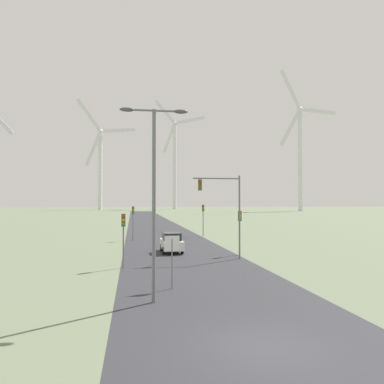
{
  "coord_description": "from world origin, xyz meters",
  "views": [
    {
      "loc": [
        -4.19,
        -11.78,
        4.72
      ],
      "look_at": [
        0.0,
        14.44,
        5.38
      ],
      "focal_mm": 35.0,
      "sensor_mm": 36.0,
      "label": 1
    }
  ],
  "objects_px": {
    "streetlamp": "(154,179)",
    "wind_turbine_left": "(100,161)",
    "traffic_light_post_near_left": "(123,228)",
    "car_approaching": "(172,242)",
    "traffic_light_post_near_right": "(240,223)",
    "wind_turbine_center": "(175,157)",
    "traffic_light_post_mid_left": "(133,216)",
    "wind_turbine_right": "(300,148)",
    "traffic_light_post_mid_right": "(203,213)",
    "traffic_light_mast_overhead": "(225,201)",
    "stop_sign_near": "(172,252)"
  },
  "relations": [
    {
      "from": "traffic_light_mast_overhead",
      "to": "wind_turbine_right",
      "type": "xyz_separation_m",
      "value": [
        73.67,
        142.0,
        25.95
      ]
    },
    {
      "from": "traffic_light_post_near_right",
      "to": "wind_turbine_left",
      "type": "height_order",
      "value": "wind_turbine_left"
    },
    {
      "from": "traffic_light_post_near_right",
      "to": "stop_sign_near",
      "type": "bearing_deg",
      "value": -121.6
    },
    {
      "from": "traffic_light_post_near_left",
      "to": "car_approaching",
      "type": "bearing_deg",
      "value": 60.79
    },
    {
      "from": "stop_sign_near",
      "to": "traffic_light_post_mid_left",
      "type": "height_order",
      "value": "traffic_light_post_mid_left"
    },
    {
      "from": "traffic_light_mast_overhead",
      "to": "traffic_light_post_near_left",
      "type": "bearing_deg",
      "value": -160.7
    },
    {
      "from": "traffic_light_post_mid_left",
      "to": "traffic_light_post_near_left",
      "type": "bearing_deg",
      "value": -92.18
    },
    {
      "from": "traffic_light_post_mid_right",
      "to": "wind_turbine_center",
      "type": "bearing_deg",
      "value": 84.84
    },
    {
      "from": "stop_sign_near",
      "to": "wind_turbine_left",
      "type": "bearing_deg",
      "value": 95.87
    },
    {
      "from": "stop_sign_near",
      "to": "traffic_light_post_near_right",
      "type": "distance_m",
      "value": 13.87
    },
    {
      "from": "stop_sign_near",
      "to": "wind_turbine_center",
      "type": "height_order",
      "value": "wind_turbine_center"
    },
    {
      "from": "streetlamp",
      "to": "traffic_light_post_near_left",
      "type": "bearing_deg",
      "value": 99.82
    },
    {
      "from": "traffic_light_post_near_right",
      "to": "wind_turbine_center",
      "type": "relative_size",
      "value": 0.06
    },
    {
      "from": "traffic_light_post_mid_right",
      "to": "car_approaching",
      "type": "height_order",
      "value": "traffic_light_post_mid_right"
    },
    {
      "from": "traffic_light_post_near_left",
      "to": "wind_turbine_left",
      "type": "relative_size",
      "value": 0.06
    },
    {
      "from": "traffic_light_post_mid_left",
      "to": "wind_turbine_left",
      "type": "xyz_separation_m",
      "value": [
        -17.94,
        169.04,
        24.61
      ]
    },
    {
      "from": "traffic_light_post_mid_right",
      "to": "streetlamp",
      "type": "bearing_deg",
      "value": -104.79
    },
    {
      "from": "wind_turbine_right",
      "to": "traffic_light_post_mid_left",
      "type": "bearing_deg",
      "value": -122.69
    },
    {
      "from": "traffic_light_mast_overhead",
      "to": "car_approaching",
      "type": "distance_m",
      "value": 7.22
    },
    {
      "from": "traffic_light_post_near_left",
      "to": "traffic_light_post_mid_right",
      "type": "relative_size",
      "value": 0.9
    },
    {
      "from": "traffic_light_post_near_right",
      "to": "wind_turbine_right",
      "type": "distance_m",
      "value": 159.63
    },
    {
      "from": "wind_turbine_left",
      "to": "wind_turbine_center",
      "type": "bearing_deg",
      "value": 10.93
    },
    {
      "from": "traffic_light_post_mid_left",
      "to": "wind_turbine_left",
      "type": "height_order",
      "value": "wind_turbine_left"
    },
    {
      "from": "streetlamp",
      "to": "wind_turbine_right",
      "type": "xyz_separation_m",
      "value": [
        80.14,
        154.21,
        24.93
      ]
    },
    {
      "from": "traffic_light_post_near_left",
      "to": "wind_turbine_center",
      "type": "height_order",
      "value": "wind_turbine_center"
    },
    {
      "from": "streetlamp",
      "to": "wind_turbine_center",
      "type": "distance_m",
      "value": 208.18
    },
    {
      "from": "streetlamp",
      "to": "traffic_light_post_mid_left",
      "type": "relative_size",
      "value": 2.22
    },
    {
      "from": "traffic_light_post_near_right",
      "to": "traffic_light_post_mid_right",
      "type": "height_order",
      "value": "traffic_light_post_mid_right"
    },
    {
      "from": "streetlamp",
      "to": "wind_turbine_left",
      "type": "bearing_deg",
      "value": 95.47
    },
    {
      "from": "streetlamp",
      "to": "car_approaching",
      "type": "relative_size",
      "value": 2.2
    },
    {
      "from": "traffic_light_post_near_right",
      "to": "wind_turbine_center",
      "type": "height_order",
      "value": "wind_turbine_center"
    },
    {
      "from": "stop_sign_near",
      "to": "traffic_light_post_mid_left",
      "type": "distance_m",
      "value": 25.41
    },
    {
      "from": "traffic_light_post_near_left",
      "to": "traffic_light_post_near_right",
      "type": "xyz_separation_m",
      "value": [
        10.01,
        4.99,
        0.03
      ]
    },
    {
      "from": "traffic_light_post_near_right",
      "to": "wind_turbine_right",
      "type": "xyz_separation_m",
      "value": [
        71.76,
        139.84,
        27.88
      ]
    },
    {
      "from": "streetlamp",
      "to": "traffic_light_post_near_left",
      "type": "height_order",
      "value": "streetlamp"
    },
    {
      "from": "stop_sign_near",
      "to": "wind_turbine_left",
      "type": "relative_size",
      "value": 0.05
    },
    {
      "from": "traffic_light_post_near_left",
      "to": "streetlamp",
      "type": "bearing_deg",
      "value": -80.18
    },
    {
      "from": "wind_turbine_left",
      "to": "wind_turbine_right",
      "type": "distance_m",
      "value": 107.87
    },
    {
      "from": "wind_turbine_center",
      "to": "wind_turbine_left",
      "type": "bearing_deg",
      "value": -169.07
    },
    {
      "from": "traffic_light_post_mid_left",
      "to": "traffic_light_mast_overhead",
      "type": "relative_size",
      "value": 0.6
    },
    {
      "from": "car_approaching",
      "to": "wind_turbine_right",
      "type": "distance_m",
      "value": 160.47
    },
    {
      "from": "car_approaching",
      "to": "traffic_light_post_near_left",
      "type": "bearing_deg",
      "value": -119.21
    },
    {
      "from": "traffic_light_post_mid_left",
      "to": "wind_turbine_left",
      "type": "bearing_deg",
      "value": 96.06
    },
    {
      "from": "traffic_light_post_mid_right",
      "to": "wind_turbine_right",
      "type": "distance_m",
      "value": 144.42
    },
    {
      "from": "traffic_light_post_mid_left",
      "to": "wind_turbine_right",
      "type": "bearing_deg",
      "value": 57.31
    },
    {
      "from": "traffic_light_post_near_left",
      "to": "traffic_light_mast_overhead",
      "type": "bearing_deg",
      "value": 19.3
    },
    {
      "from": "traffic_light_post_near_right",
      "to": "traffic_light_post_mid_right",
      "type": "bearing_deg",
      "value": 89.86
    },
    {
      "from": "stop_sign_near",
      "to": "traffic_light_post_near_right",
      "type": "xyz_separation_m",
      "value": [
        7.26,
        11.8,
        0.84
      ]
    },
    {
      "from": "traffic_light_post_near_left",
      "to": "car_approaching",
      "type": "xyz_separation_m",
      "value": [
        4.22,
        7.54,
        -1.9
      ]
    },
    {
      "from": "car_approaching",
      "to": "stop_sign_near",
      "type": "bearing_deg",
      "value": -95.84
    }
  ]
}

